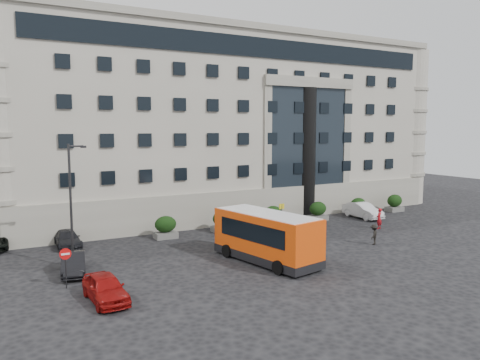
# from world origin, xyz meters

# --- Properties ---
(ground) EXTENTS (120.00, 120.00, 0.00)m
(ground) POSITION_xyz_m (0.00, 0.00, 0.00)
(ground) COLOR black
(ground) RESTS_ON ground
(civic_building) EXTENTS (44.00, 24.00, 18.00)m
(civic_building) POSITION_xyz_m (6.00, 22.00, 9.00)
(civic_building) COLOR #9E9A8C
(civic_building) RESTS_ON ground
(entrance_column) EXTENTS (1.80, 1.80, 13.00)m
(entrance_column) POSITION_xyz_m (12.00, 10.30, 6.50)
(entrance_column) COLOR black
(entrance_column) RESTS_ON ground
(hedge_a) EXTENTS (1.80, 1.26, 1.84)m
(hedge_a) POSITION_xyz_m (-4.00, 7.80, 0.93)
(hedge_a) COLOR #5A5A57
(hedge_a) RESTS_ON ground
(hedge_b) EXTENTS (1.80, 1.26, 1.84)m
(hedge_b) POSITION_xyz_m (1.20, 7.80, 0.93)
(hedge_b) COLOR #5A5A57
(hedge_b) RESTS_ON ground
(hedge_c) EXTENTS (1.80, 1.26, 1.84)m
(hedge_c) POSITION_xyz_m (6.40, 7.80, 0.93)
(hedge_c) COLOR #5A5A57
(hedge_c) RESTS_ON ground
(hedge_d) EXTENTS (1.80, 1.26, 1.84)m
(hedge_d) POSITION_xyz_m (11.60, 7.80, 0.93)
(hedge_d) COLOR #5A5A57
(hedge_d) RESTS_ON ground
(hedge_e) EXTENTS (1.80, 1.26, 1.84)m
(hedge_e) POSITION_xyz_m (16.80, 7.80, 0.93)
(hedge_e) COLOR #5A5A57
(hedge_e) RESTS_ON ground
(hedge_f) EXTENTS (1.80, 1.26, 1.84)m
(hedge_f) POSITION_xyz_m (22.00, 7.80, 0.93)
(hedge_f) COLOR #5A5A57
(hedge_f) RESTS_ON ground
(street_lamp) EXTENTS (1.16, 0.18, 8.00)m
(street_lamp) POSITION_xyz_m (-11.94, 3.00, 4.37)
(street_lamp) COLOR #262628
(street_lamp) RESTS_ON ground
(bus_stop_sign) EXTENTS (0.50, 0.08, 2.52)m
(bus_stop_sign) POSITION_xyz_m (5.50, 5.00, 1.73)
(bus_stop_sign) COLOR #262628
(bus_stop_sign) RESTS_ON ground
(no_entry_sign) EXTENTS (0.64, 0.16, 2.32)m
(no_entry_sign) POSITION_xyz_m (-13.00, -1.04, 1.65)
(no_entry_sign) COLOR #262628
(no_entry_sign) RESTS_ON ground
(minibus) EXTENTS (4.28, 8.41, 3.35)m
(minibus) POSITION_xyz_m (-0.30, -1.88, 1.84)
(minibus) COLOR #DD430A
(minibus) RESTS_ON ground
(parked_car_a) EXTENTS (1.93, 4.28, 1.43)m
(parked_car_a) POSITION_xyz_m (-11.50, -4.07, 0.71)
(parked_car_a) COLOR maroon
(parked_car_a) RESTS_ON ground
(parked_car_b) EXTENTS (2.01, 4.16, 1.31)m
(parked_car_b) POSITION_xyz_m (-12.21, 1.55, 0.66)
(parked_car_b) COLOR black
(parked_car_b) RESTS_ON ground
(parked_car_c) EXTENTS (1.71, 4.21, 1.22)m
(parked_car_c) POSITION_xyz_m (-11.50, 8.73, 0.61)
(parked_car_c) COLOR black
(parked_car_c) RESTS_ON ground
(white_taxi) EXTENTS (1.78, 4.71, 1.53)m
(white_taxi) POSITION_xyz_m (16.32, 6.63, 0.77)
(white_taxi) COLOR silver
(white_taxi) RESTS_ON ground
(pedestrian_a) EXTENTS (0.81, 0.69, 1.87)m
(pedestrian_a) POSITION_xyz_m (14.00, 2.08, 0.94)
(pedestrian_a) COLOR #AA1118
(pedestrian_a) RESTS_ON ground
(pedestrian_b) EXTENTS (0.96, 0.82, 1.75)m
(pedestrian_b) POSITION_xyz_m (6.15, 2.99, 0.88)
(pedestrian_b) COLOR black
(pedestrian_b) RESTS_ON ground
(pedestrian_c) EXTENTS (1.18, 1.04, 1.58)m
(pedestrian_c) POSITION_xyz_m (9.48, -1.91, 0.79)
(pedestrian_c) COLOR black
(pedestrian_c) RESTS_ON ground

